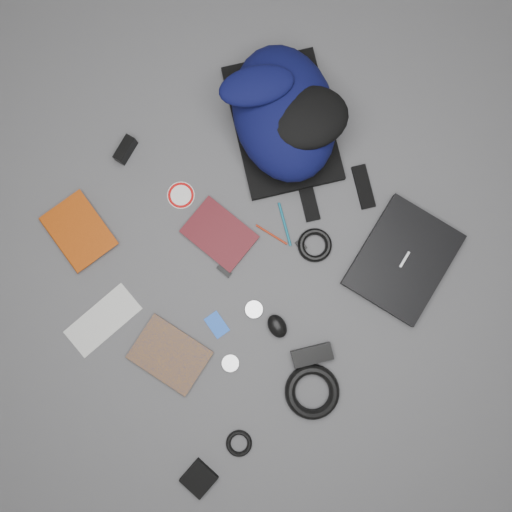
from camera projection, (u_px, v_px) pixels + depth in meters
ground at (256, 257)px, 1.64m from camera, size 4.00×4.00×0.00m
backpack at (284, 113)px, 1.57m from camera, size 0.52×0.60×0.21m
laptop at (403, 260)px, 1.62m from camera, size 0.42×0.37×0.03m
textbook_red at (58, 246)px, 1.63m from camera, size 0.17×0.22×0.02m
comic_book at (155, 377)px, 1.60m from camera, size 0.24×0.27×0.02m
envelope at (103, 320)px, 1.62m from camera, size 0.25×0.13×0.00m
dvd_case at (219, 234)px, 1.64m from camera, size 0.20×0.25×0.02m
compact_camera at (125, 150)px, 1.64m from camera, size 0.10×0.07×0.05m
sticker_disc at (181, 195)px, 1.65m from camera, size 0.11×0.11×0.00m
pen_teal at (285, 224)px, 1.64m from camera, size 0.06×0.14×0.01m
pen_red at (272, 235)px, 1.64m from camera, size 0.05×0.12×0.01m
id_badge at (217, 325)px, 1.62m from camera, size 0.05×0.08×0.00m
usb_black at (224, 271)px, 1.63m from camera, size 0.03×0.05×0.01m
key_fob at (301, 245)px, 1.64m from camera, size 0.03×0.04×0.01m
mouse at (277, 326)px, 1.60m from camera, size 0.07×0.09×0.04m
headphone_left at (230, 363)px, 1.60m from camera, size 0.06×0.06×0.01m
headphone_right at (254, 309)px, 1.62m from camera, size 0.08×0.08×0.01m
cable_coil at (315, 245)px, 1.63m from camera, size 0.11×0.11×0.02m
power_brick at (312, 355)px, 1.60m from camera, size 0.14×0.10×0.03m
power_cord_coil at (312, 392)px, 1.58m from camera, size 0.19×0.19×0.03m
pouch at (199, 478)px, 1.57m from camera, size 0.10×0.10×0.02m
earbud_coil at (239, 443)px, 1.58m from camera, size 0.10×0.10×0.02m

